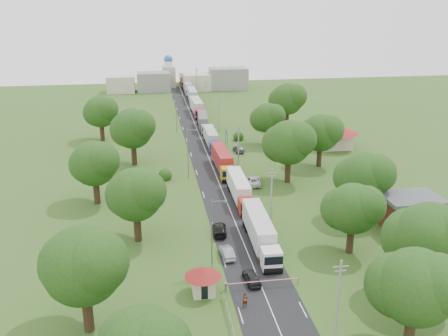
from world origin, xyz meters
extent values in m
plane|color=#37551C|center=(0.00, 0.00, 0.00)|extent=(260.00, 260.00, 0.00)
cube|color=black|center=(0.00, 20.00, 0.00)|extent=(8.00, 200.00, 0.04)
cylinder|color=slate|center=(-4.50, -25.00, 0.55)|extent=(0.20, 0.20, 1.10)
cube|color=slate|center=(-4.50, -25.00, 1.05)|extent=(0.35, 0.35, 0.25)
cylinder|color=red|center=(0.00, -25.00, 1.00)|extent=(9.00, 0.12, 0.12)
cylinder|color=slate|center=(4.50, -25.00, 0.50)|extent=(0.10, 0.10, 1.00)
cube|color=beige|center=(-7.20, -25.00, 1.20)|extent=(2.60, 2.60, 2.40)
cone|color=maroon|center=(-7.20, -25.00, 2.90)|extent=(4.40, 4.40, 1.10)
cube|color=black|center=(-5.89, -25.00, 1.40)|extent=(0.02, 1.20, 0.90)
cube|color=black|center=(-7.20, -26.31, 1.00)|extent=(0.80, 0.02, 1.90)
cylinder|color=slate|center=(5.20, 33.80, 2.00)|extent=(0.12, 0.12, 4.00)
cylinder|color=slate|center=(5.20, 36.20, 2.00)|extent=(0.12, 0.12, 4.00)
cube|color=navy|center=(5.20, 35.00, 3.60)|extent=(0.06, 3.00, 1.00)
cube|color=silver|center=(5.20, 35.00, 3.60)|extent=(0.07, 3.10, 0.06)
cylinder|color=gray|center=(5.50, -35.00, 4.50)|extent=(0.24, 0.24, 9.00)
cube|color=gray|center=(5.50, -35.00, 8.30)|extent=(1.60, 0.10, 0.10)
cube|color=gray|center=(5.50, -35.00, 7.80)|extent=(1.20, 0.10, 0.10)
cylinder|color=gray|center=(5.50, -7.00, 4.50)|extent=(0.24, 0.24, 9.00)
cube|color=gray|center=(5.50, -7.00, 8.30)|extent=(1.60, 0.10, 0.10)
cube|color=gray|center=(5.50, -7.00, 7.80)|extent=(1.20, 0.10, 0.10)
cylinder|color=gray|center=(5.50, 21.00, 4.50)|extent=(0.24, 0.24, 9.00)
cube|color=gray|center=(5.50, 21.00, 8.30)|extent=(1.60, 0.10, 0.10)
cube|color=gray|center=(5.50, 21.00, 7.80)|extent=(1.20, 0.10, 0.10)
cylinder|color=gray|center=(5.50, 49.00, 4.50)|extent=(0.24, 0.24, 9.00)
cube|color=gray|center=(5.50, 49.00, 8.30)|extent=(1.60, 0.10, 0.10)
cube|color=gray|center=(5.50, 49.00, 7.80)|extent=(1.20, 0.10, 0.10)
cylinder|color=gray|center=(5.50, 77.00, 4.50)|extent=(0.24, 0.24, 9.00)
cube|color=gray|center=(5.50, 77.00, 8.30)|extent=(1.60, 0.10, 0.10)
cube|color=gray|center=(5.50, 77.00, 7.80)|extent=(1.20, 0.10, 0.10)
cylinder|color=gray|center=(5.50, 105.00, 4.50)|extent=(0.24, 0.24, 9.00)
cube|color=gray|center=(5.50, 105.00, 8.30)|extent=(1.60, 0.10, 0.10)
cube|color=gray|center=(5.50, 105.00, 7.80)|extent=(1.20, 0.10, 0.10)
cylinder|color=slate|center=(-5.50, -20.00, 5.00)|extent=(0.16, 0.16, 10.00)
cube|color=slate|center=(-4.60, -20.00, 9.70)|extent=(1.80, 0.10, 0.10)
cube|color=slate|center=(-3.80, -20.00, 9.55)|extent=(0.50, 0.22, 0.15)
cylinder|color=slate|center=(-5.50, 15.00, 5.00)|extent=(0.16, 0.16, 10.00)
cube|color=slate|center=(-4.60, 15.00, 9.70)|extent=(1.80, 0.10, 0.10)
cube|color=slate|center=(-3.80, 15.00, 9.55)|extent=(0.50, 0.22, 0.15)
cylinder|color=slate|center=(-5.50, 50.00, 5.00)|extent=(0.16, 0.16, 10.00)
cube|color=slate|center=(-4.60, 50.00, 9.70)|extent=(1.80, 0.10, 0.10)
cube|color=slate|center=(-3.80, 50.00, 9.55)|extent=(0.50, 0.22, 0.15)
cylinder|color=#382616|center=(12.00, -38.00, 2.10)|extent=(1.08, 1.08, 4.20)
sphere|color=#1B3D10|center=(12.00, -38.00, 7.22)|extent=(7.70, 7.70, 7.70)
sphere|color=#1B3D10|center=(13.38, -39.10, 8.05)|extent=(6.05, 6.05, 6.05)
sphere|color=#1B3D10|center=(10.90, -36.62, 6.67)|extent=(6.60, 6.60, 6.60)
cylinder|color=#382616|center=(18.00, -30.00, 2.27)|extent=(1.12, 1.12, 4.55)
sphere|color=#1B3D10|center=(18.00, -30.00, 7.85)|extent=(8.40, 8.40, 8.40)
sphere|color=#1B3D10|center=(16.80, -28.50, 7.25)|extent=(7.20, 7.20, 7.20)
cylinder|color=#382616|center=(14.00, -18.00, 1.92)|extent=(1.04, 1.04, 3.85)
sphere|color=#1B3D10|center=(14.00, -18.00, 6.60)|extent=(7.00, 7.00, 7.00)
sphere|color=#1B3D10|center=(15.25, -19.00, 7.35)|extent=(5.50, 5.50, 5.50)
sphere|color=#1B3D10|center=(13.00, -16.75, 6.10)|extent=(6.00, 6.00, 6.00)
cylinder|color=#382616|center=(20.00, -8.00, 2.10)|extent=(1.08, 1.08, 4.20)
sphere|color=#1B3D10|center=(20.00, -8.00, 7.22)|extent=(7.70, 7.70, 7.70)
sphere|color=#1B3D10|center=(21.38, -9.10, 8.05)|extent=(6.05, 6.05, 6.05)
sphere|color=#1B3D10|center=(18.90, -6.62, 6.67)|extent=(6.60, 6.60, 6.60)
cylinder|color=#382616|center=(13.00, 10.00, 2.27)|extent=(1.12, 1.12, 4.55)
sphere|color=#1B3D10|center=(13.00, 10.00, 7.85)|extent=(8.40, 8.40, 8.40)
sphere|color=#1B3D10|center=(14.50, 8.80, 8.75)|extent=(6.60, 6.60, 6.60)
sphere|color=#1B3D10|center=(11.80, 11.50, 7.25)|extent=(7.20, 7.20, 7.20)
cylinder|color=#382616|center=(22.00, 18.00, 2.10)|extent=(1.08, 1.08, 4.20)
sphere|color=#1B3D10|center=(22.00, 18.00, 7.22)|extent=(7.70, 7.70, 7.70)
sphere|color=#1B3D10|center=(23.38, 16.90, 8.05)|extent=(6.05, 6.05, 6.05)
sphere|color=#1B3D10|center=(20.90, 19.38, 6.67)|extent=(6.60, 6.60, 6.60)
cylinder|color=#382616|center=(15.00, 35.00, 1.92)|extent=(1.04, 1.04, 3.85)
sphere|color=#1B3D10|center=(15.00, 35.00, 6.60)|extent=(7.00, 7.00, 7.00)
sphere|color=#1B3D10|center=(16.25, 34.00, 7.35)|extent=(5.50, 5.50, 5.50)
sphere|color=#1B3D10|center=(14.00, 36.25, 6.10)|extent=(6.00, 6.00, 6.00)
cylinder|color=#382616|center=(24.00, 50.00, 2.27)|extent=(1.12, 1.12, 4.55)
sphere|color=#1B3D10|center=(24.00, 50.00, 7.85)|extent=(8.40, 8.40, 8.40)
sphere|color=#1B3D10|center=(25.50, 48.80, 8.75)|extent=(6.60, 6.60, 6.60)
sphere|color=#1B3D10|center=(22.80, 51.50, 7.25)|extent=(7.20, 7.20, 7.20)
cylinder|color=#382616|center=(-20.00, -30.00, 2.27)|extent=(1.12, 1.12, 4.55)
sphere|color=#1B3D10|center=(-20.00, -30.00, 7.85)|extent=(8.40, 8.40, 8.40)
sphere|color=#1B3D10|center=(-18.50, -31.20, 8.75)|extent=(6.60, 6.60, 6.60)
sphere|color=#1B3D10|center=(-21.20, -28.50, 7.25)|extent=(7.20, 7.20, 7.20)
cylinder|color=#382616|center=(-15.00, -10.00, 2.10)|extent=(1.08, 1.08, 4.20)
sphere|color=#1B3D10|center=(-15.00, -10.00, 7.22)|extent=(7.70, 7.70, 7.70)
sphere|color=#1B3D10|center=(-13.62, -11.10, 8.05)|extent=(6.05, 6.05, 6.05)
sphere|color=#1B3D10|center=(-16.10, -8.62, 6.67)|extent=(6.60, 6.60, 6.60)
cylinder|color=#382616|center=(-22.00, 5.00, 2.10)|extent=(1.08, 1.08, 4.20)
sphere|color=#1B3D10|center=(-22.00, 5.00, 7.22)|extent=(7.70, 7.70, 7.70)
sphere|color=#1B3D10|center=(-20.62, 3.90, 8.05)|extent=(6.05, 6.05, 6.05)
sphere|color=#1B3D10|center=(-23.10, 6.38, 6.67)|extent=(6.60, 6.60, 6.60)
cylinder|color=#382616|center=(-16.00, 25.00, 2.27)|extent=(1.12, 1.12, 4.55)
sphere|color=#1B3D10|center=(-16.00, 25.00, 7.85)|extent=(8.40, 8.40, 8.40)
sphere|color=#1B3D10|center=(-14.50, 23.80, 8.75)|extent=(6.60, 6.60, 6.60)
sphere|color=#1B3D10|center=(-17.20, 26.50, 7.25)|extent=(7.20, 7.20, 7.20)
cylinder|color=#382616|center=(-24.00, 45.00, 2.10)|extent=(1.08, 1.08, 4.20)
sphere|color=#1B3D10|center=(-24.00, 45.00, 7.22)|extent=(7.70, 7.70, 7.70)
sphere|color=#1B3D10|center=(-22.62, 43.90, 8.05)|extent=(6.05, 6.05, 6.05)
sphere|color=#1B3D10|center=(-25.10, 46.38, 6.67)|extent=(6.60, 6.60, 6.60)
cube|color=maroon|center=(26.00, -12.00, 2.30)|extent=(8.00, 6.00, 4.60)
cube|color=#47494F|center=(26.00, -12.00, 4.90)|extent=(8.60, 6.60, 0.60)
cube|color=beige|center=(30.00, 30.00, 2.00)|extent=(7.00, 5.00, 4.00)
cone|color=maroon|center=(30.00, 30.00, 4.90)|extent=(10.08, 10.08, 1.80)
cube|color=gray|center=(-10.00, 110.00, 3.50)|extent=(12.00, 8.00, 7.00)
cube|color=beige|center=(6.00, 110.00, 3.00)|extent=(10.00, 8.00, 6.00)
cube|color=gray|center=(18.00, 110.00, 4.00)|extent=(14.00, 8.00, 8.00)
cube|color=beige|center=(-22.00, 110.00, 3.00)|extent=(10.00, 8.00, 6.00)
cube|color=beige|center=(-4.00, 118.00, 4.00)|extent=(5.00, 5.00, 8.00)
cylinder|color=silver|center=(-4.00, 118.00, 9.00)|extent=(3.20, 3.20, 2.00)
sphere|color=#2659B2|center=(-4.00, 118.00, 10.60)|extent=(3.40, 3.40, 3.40)
cube|color=white|center=(2.11, -20.90, 1.64)|extent=(2.61, 2.61, 2.65)
cube|color=black|center=(2.11, -22.19, 2.01)|extent=(2.44, 0.09, 1.17)
cube|color=slate|center=(2.11, -22.12, 0.58)|extent=(2.34, 0.31, 0.37)
cube|color=slate|center=(2.11, -13.49, 0.79)|extent=(2.78, 12.25, 0.32)
cube|color=silver|center=(2.11, -13.17, 2.70)|extent=(3.00, 12.57, 3.18)
cylinder|color=black|center=(2.11, -21.86, 0.53)|extent=(2.49, 1.06, 1.06)
cylinder|color=black|center=(2.11, -19.95, 0.53)|extent=(2.49, 1.06, 1.06)
cylinder|color=black|center=(2.11, -9.78, 0.53)|extent=(2.49, 1.06, 1.06)
cylinder|color=black|center=(2.11, -8.19, 0.53)|extent=(2.49, 1.06, 1.06)
cube|color=red|center=(2.29, -3.71, 1.53)|extent=(2.40, 2.40, 2.47)
cube|color=black|center=(2.29, -4.90, 1.88)|extent=(2.27, 0.05, 1.09)
cube|color=slate|center=(2.29, -4.84, 0.54)|extent=(2.17, 0.28, 0.35)
cube|color=slate|center=(2.29, 3.20, 0.74)|extent=(2.41, 11.38, 0.30)
cube|color=silver|center=(2.29, 3.50, 2.52)|extent=(2.61, 11.68, 2.96)
cylinder|color=black|center=(2.29, -4.60, 0.49)|extent=(2.32, 0.99, 0.99)
cylinder|color=black|center=(2.29, -2.82, 0.49)|extent=(2.32, 0.99, 0.99)
cylinder|color=black|center=(2.29, 6.66, 0.49)|extent=(2.32, 0.99, 0.99)
cylinder|color=black|center=(2.29, 8.14, 0.49)|extent=(2.32, 0.99, 0.99)
cube|color=gold|center=(1.74, 12.17, 1.58)|extent=(2.51, 2.51, 2.54)
cube|color=black|center=(1.74, 10.94, 1.93)|extent=(2.34, 0.09, 1.12)
cube|color=slate|center=(1.74, 11.00, 0.56)|extent=(2.24, 0.31, 0.36)
cube|color=slate|center=(1.74, 19.29, 0.76)|extent=(2.67, 11.75, 0.30)
cube|color=maroon|center=(1.74, 19.59, 2.59)|extent=(2.88, 12.06, 3.05)
cylinder|color=black|center=(1.74, 11.26, 0.51)|extent=(2.39, 1.02, 1.02)
cylinder|color=black|center=(1.74, 13.09, 0.51)|extent=(2.39, 1.02, 1.02)
cylinder|color=black|center=(1.74, 22.84, 0.51)|extent=(2.39, 1.02, 1.02)
cylinder|color=black|center=(1.74, 24.37, 0.51)|extent=(2.39, 1.02, 1.02)
cube|color=navy|center=(1.75, 30.49, 1.43)|extent=(2.23, 2.23, 2.31)
cube|color=black|center=(1.75, 29.37, 1.76)|extent=(2.13, 0.03, 1.02)
cube|color=slate|center=(1.75, 29.43, 0.51)|extent=(2.03, 0.26, 0.32)
cube|color=slate|center=(1.75, 36.96, 0.69)|extent=(2.16, 10.63, 0.28)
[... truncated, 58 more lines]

